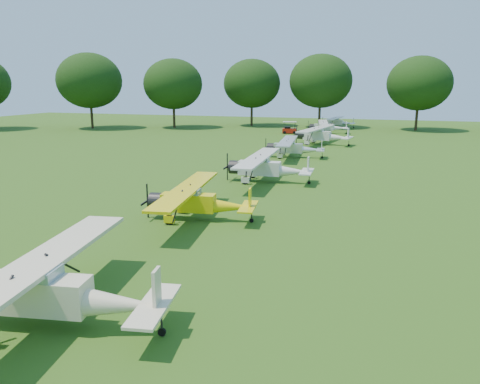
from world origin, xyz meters
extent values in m
plane|color=#1C4912|center=(0.00, 0.00, 0.00)|extent=(160.00, 160.00, 0.00)
cylinder|color=#332313|center=(14.28, 56.21, 2.25)|extent=(0.44, 0.44, 4.51)
ellipsoid|color=black|center=(14.28, 56.21, 7.77)|extent=(10.52, 10.52, 8.94)
cylinder|color=#332313|center=(-2.12, 56.74, 2.37)|extent=(0.44, 0.44, 4.74)
ellipsoid|color=black|center=(-2.12, 56.74, 8.16)|extent=(11.05, 11.05, 9.39)
cylinder|color=#332313|center=(-14.75, 56.54, 2.24)|extent=(0.44, 0.44, 4.49)
ellipsoid|color=black|center=(-14.75, 56.54, 7.73)|extent=(10.47, 10.47, 8.90)
cylinder|color=#332313|center=(-26.90, 48.50, 2.22)|extent=(0.44, 0.44, 4.44)
ellipsoid|color=black|center=(-26.90, 48.50, 7.65)|extent=(10.36, 10.36, 8.80)
cylinder|color=#332313|center=(-40.16, 42.92, 2.39)|extent=(0.44, 0.44, 4.77)
ellipsoid|color=black|center=(-40.16, 42.92, 8.22)|extent=(11.14, 11.14, 9.47)
cube|color=beige|center=(-0.38, -17.39, 1.13)|extent=(3.57, 1.58, 1.13)
cone|color=beige|center=(2.49, -16.91, 0.97)|extent=(3.13, 1.45, 0.97)
cube|color=#8CA5B2|center=(-0.48, -17.40, 1.72)|extent=(1.86, 1.26, 0.59)
cube|color=beige|center=(-0.48, -17.40, 1.99)|extent=(3.43, 11.52, 0.15)
cube|color=beige|center=(3.55, -16.73, 1.51)|extent=(0.20, 0.60, 1.40)
cube|color=beige|center=(3.45, -16.75, 1.02)|extent=(1.40, 3.13, 0.10)
cylinder|color=black|center=(-1.45, -16.20, 0.32)|extent=(0.67, 0.28, 0.65)
cylinder|color=black|center=(3.66, -16.71, 0.13)|extent=(0.27, 0.13, 0.26)
cube|color=yellow|center=(-0.74, -4.63, 1.01)|extent=(3.19, 1.34, 1.01)
cone|color=yellow|center=(1.85, -4.27, 0.87)|extent=(2.80, 1.24, 0.87)
cube|color=#8CA5B2|center=(-0.83, -4.65, 1.55)|extent=(1.66, 1.10, 0.53)
cylinder|color=black|center=(-2.56, -4.89, 1.01)|extent=(1.00, 1.12, 1.01)
cube|color=black|center=(-3.18, -4.98, 1.01)|extent=(0.07, 0.12, 2.03)
cube|color=yellow|center=(-0.83, -4.65, 1.79)|extent=(2.81, 10.34, 0.14)
cube|color=yellow|center=(2.80, -4.14, 1.35)|extent=(0.17, 0.54, 1.26)
cube|color=yellow|center=(2.71, -4.15, 0.92)|extent=(1.19, 2.79, 0.09)
cylinder|color=black|center=(-1.34, -5.94, 0.29)|extent=(0.60, 0.23, 0.58)
cylinder|color=black|center=(-1.67, -3.55, 0.29)|extent=(0.60, 0.23, 0.58)
cylinder|color=black|center=(2.90, -4.12, 0.12)|extent=(0.24, 0.11, 0.23)
cube|color=silver|center=(0.32, 6.98, 1.10)|extent=(3.40, 1.17, 1.10)
cone|color=silver|center=(3.14, 7.13, 0.94)|extent=(2.98, 1.10, 0.94)
cube|color=#8CA5B2|center=(0.21, 6.98, 1.67)|extent=(1.72, 1.05, 0.58)
cylinder|color=black|center=(-1.67, 6.87, 1.10)|extent=(1.00, 1.14, 1.09)
cube|color=black|center=(-2.35, 6.84, 1.10)|extent=(0.07, 0.13, 2.20)
cube|color=silver|center=(0.21, 6.98, 1.94)|extent=(2.12, 11.16, 0.15)
cube|color=silver|center=(4.18, 7.19, 1.46)|extent=(0.14, 0.58, 1.36)
cube|color=silver|center=(4.08, 7.19, 0.99)|extent=(1.05, 2.97, 0.09)
cylinder|color=black|center=(-0.45, 5.63, 0.31)|extent=(0.64, 0.20, 0.63)
cylinder|color=black|center=(-0.59, 8.24, 0.31)|extent=(0.64, 0.20, 0.63)
cylinder|color=black|center=(4.29, 7.20, 0.13)|extent=(0.26, 0.10, 0.25)
cube|color=silver|center=(-0.13, 20.21, 0.99)|extent=(3.11, 1.23, 0.99)
cone|color=silver|center=(2.42, 20.49, 0.85)|extent=(2.73, 1.14, 0.85)
cube|color=#8CA5B2|center=(-0.22, 20.20, 1.52)|extent=(1.60, 1.03, 0.52)
cylinder|color=black|center=(-1.91, 20.02, 0.99)|extent=(0.96, 1.07, 0.98)
cube|color=black|center=(-2.53, 19.95, 0.99)|extent=(0.07, 0.12, 1.99)
cube|color=silver|center=(-0.22, 20.20, 1.75)|extent=(2.47, 10.13, 0.13)
cube|color=silver|center=(3.36, 20.60, 1.33)|extent=(0.15, 0.53, 1.23)
cube|color=silver|center=(3.26, 20.59, 0.90)|extent=(1.09, 2.72, 0.09)
cylinder|color=black|center=(-0.75, 18.95, 0.28)|extent=(0.58, 0.21, 0.57)
cylinder|color=black|center=(-1.01, 21.31, 0.28)|extent=(0.58, 0.21, 0.57)
cylinder|color=black|center=(3.45, 20.61, 0.11)|extent=(0.23, 0.10, 0.23)
cube|color=silver|center=(1.14, 32.23, 1.15)|extent=(3.63, 1.56, 1.15)
cone|color=silver|center=(4.07, 31.79, 0.99)|extent=(3.18, 1.44, 0.99)
cube|color=#8CA5B2|center=(1.03, 32.25, 1.75)|extent=(1.89, 1.26, 0.60)
cylinder|color=black|center=(-0.92, 32.55, 1.15)|extent=(1.15, 1.28, 1.14)
cube|color=black|center=(-1.63, 32.65, 1.15)|extent=(0.08, 0.14, 2.30)
cube|color=silver|center=(1.03, 32.25, 2.03)|extent=(3.32, 11.73, 0.15)
cube|color=silver|center=(5.15, 31.63, 1.54)|extent=(0.20, 0.61, 1.43)
cube|color=silver|center=(5.04, 31.64, 1.04)|extent=(1.38, 3.18, 0.10)
cylinder|color=black|center=(0.06, 31.01, 0.33)|extent=(0.68, 0.27, 0.66)
cylinder|color=black|center=(0.48, 33.72, 0.33)|extent=(0.68, 0.27, 0.66)
cylinder|color=black|center=(5.26, 31.61, 0.13)|extent=(0.27, 0.13, 0.26)
cube|color=silver|center=(0.09, 46.32, 0.99)|extent=(3.13, 1.37, 0.99)
cone|color=silver|center=(2.60, 46.73, 0.85)|extent=(2.75, 1.26, 0.85)
cube|color=#8CA5B2|center=(-0.01, 46.31, 1.51)|extent=(1.63, 1.10, 0.52)
cylinder|color=black|center=(-1.68, 46.04, 0.99)|extent=(1.00, 1.11, 0.98)
cube|color=black|center=(-2.29, 45.94, 0.99)|extent=(0.07, 0.12, 1.98)
cube|color=silver|center=(-0.01, 46.31, 1.75)|extent=(2.95, 10.10, 0.13)
cube|color=silver|center=(3.54, 46.88, 1.32)|extent=(0.18, 0.53, 1.23)
cube|color=silver|center=(3.44, 46.87, 0.90)|extent=(1.22, 2.74, 0.09)
cylinder|color=black|center=(-0.47, 45.04, 0.28)|extent=(0.58, 0.24, 0.57)
cylinder|color=black|center=(-0.85, 47.37, 0.28)|extent=(0.58, 0.24, 0.57)
cylinder|color=black|center=(3.63, 46.90, 0.11)|extent=(0.24, 0.11, 0.23)
cube|color=silver|center=(0.62, 57.45, 0.93)|extent=(2.91, 1.17, 0.93)
cone|color=silver|center=(2.99, 57.17, 0.80)|extent=(2.55, 1.09, 0.80)
cube|color=#8CA5B2|center=(0.53, 57.46, 1.41)|extent=(1.50, 0.98, 0.49)
cylinder|color=black|center=(-1.05, 57.65, 0.93)|extent=(0.90, 1.01, 0.92)
cube|color=black|center=(-1.62, 57.72, 0.93)|extent=(0.07, 0.11, 1.86)
cube|color=silver|center=(0.53, 57.46, 1.64)|extent=(2.39, 9.46, 0.12)
cube|color=silver|center=(3.87, 57.06, 1.24)|extent=(0.15, 0.49, 1.15)
cube|color=silver|center=(3.78, 57.07, 0.84)|extent=(1.04, 2.55, 0.08)
cylinder|color=black|center=(-0.21, 56.44, 0.27)|extent=(0.54, 0.20, 0.53)
cylinder|color=black|center=(0.05, 58.63, 0.27)|extent=(0.54, 0.20, 0.53)
cylinder|color=black|center=(3.96, 57.05, 0.11)|extent=(0.22, 0.10, 0.21)
cube|color=#B91B0D|center=(-5.03, 44.50, 0.46)|extent=(2.44, 1.66, 0.71)
cube|color=black|center=(-5.32, 44.43, 0.86)|extent=(1.13, 1.28, 0.46)
cube|color=silver|center=(-5.03, 44.50, 1.84)|extent=(2.36, 1.74, 0.08)
cylinder|color=black|center=(-5.63, 43.72, 0.22)|extent=(0.47, 0.23, 0.45)
cylinder|color=black|center=(-5.90, 44.95, 0.22)|extent=(0.47, 0.23, 0.45)
cylinder|color=black|center=(-4.15, 44.05, 0.22)|extent=(0.47, 0.23, 0.45)
cylinder|color=black|center=(-4.42, 45.27, 0.22)|extent=(0.47, 0.23, 0.45)
camera|label=1|loc=(9.96, -28.52, 7.65)|focal=35.00mm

